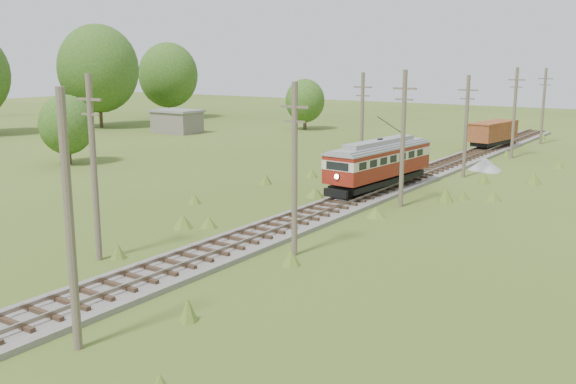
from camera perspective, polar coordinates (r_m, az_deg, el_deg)
The scene contains 17 objects.
railbed_main at distance 47.39m, azimuth 7.93°, elevation 0.10°, with size 3.60×96.00×0.57m.
streetcar at distance 47.21m, azimuth 8.14°, elevation 2.80°, with size 3.44×11.27×5.10m.
gondola at distance 73.04m, azimuth 17.76°, elevation 5.08°, with size 3.47×7.84×2.52m.
gravel_pile at distance 59.46m, azimuth 17.18°, elevation 2.34°, with size 2.99×3.17×1.09m.
utility_pole_r_1 at distance 22.05m, azimuth -18.85°, elevation -2.63°, with size 0.30×0.30×8.80m.
utility_pole_r_2 at distance 31.31m, azimuth 0.59°, elevation 2.14°, with size 1.60×0.30×8.60m.
utility_pole_r_3 at distance 42.67m, azimuth 10.18°, elevation 4.78°, with size 1.60×0.30×9.00m.
utility_pole_r_4 at distance 54.84m, azimuth 15.54°, elevation 5.72°, with size 1.60×0.30×8.40m.
utility_pole_r_5 at distance 67.13m, azimuth 19.48°, elevation 6.71°, with size 1.60×0.30×8.90m.
utility_pole_r_6 at distance 79.79m, azimuth 21.75°, elevation 7.16°, with size 1.60×0.30×8.70m.
utility_pole_l_a at distance 31.88m, azimuth -16.88°, elevation 2.17°, with size 1.60×0.30×9.00m.
utility_pole_l_b at distance 54.08m, azimuth 6.59°, elevation 6.09°, with size 1.60×0.30×8.60m.
tree_left_4 at distance 96.64m, azimuth -16.52°, elevation 10.46°, with size 11.34×11.34×14.61m.
tree_left_5 at distance 108.98m, azimuth -10.59°, elevation 10.17°, with size 9.66×9.66×12.44m.
tree_mid_a at distance 90.03m, azimuth 1.52°, elevation 8.11°, with size 5.46×5.46×7.03m.
tree_mid_c at distance 63.19m, azimuth -19.09°, elevation 5.68°, with size 5.04×5.04×6.49m.
shed at distance 87.42m, azimuth -9.84°, elevation 6.23°, with size 6.40×4.40×3.10m.
Camera 1 is at (20.31, -7.77, 9.61)m, focal length 40.00 mm.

